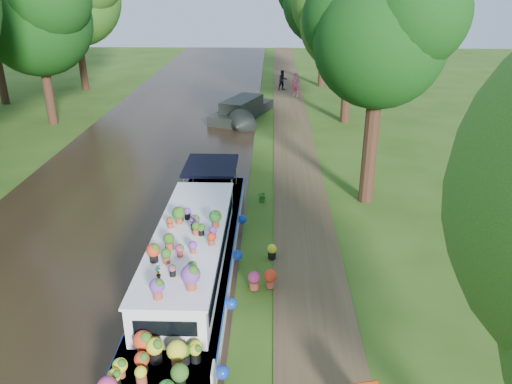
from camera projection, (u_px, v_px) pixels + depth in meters
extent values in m
plane|color=#2B4C13|center=(271.00, 234.00, 17.54)|extent=(100.00, 100.00, 0.00)
cube|color=black|center=(102.00, 232.00, 17.72)|extent=(10.00, 100.00, 0.02)
cube|color=#473821|center=(305.00, 235.00, 17.50)|extent=(2.20, 100.00, 0.03)
cube|color=white|center=(196.00, 262.00, 15.08)|extent=(2.20, 12.00, 0.75)
cube|color=#103198|center=(196.00, 253.00, 14.96)|extent=(2.24, 12.04, 0.12)
cube|color=white|center=(190.00, 250.00, 13.99)|extent=(1.80, 7.00, 1.05)
cube|color=white|center=(189.00, 232.00, 13.77)|extent=(1.90, 7.10, 0.06)
cube|color=black|center=(223.00, 248.00, 13.93)|extent=(0.03, 6.40, 0.38)
cube|color=black|center=(158.00, 247.00, 13.99)|extent=(0.03, 6.40, 0.38)
cube|color=black|center=(211.00, 166.00, 18.42)|extent=(1.90, 2.40, 0.10)
cube|color=white|center=(213.00, 378.00, 9.83)|extent=(0.04, 0.45, 0.55)
imported|color=#255516|center=(158.00, 272.00, 11.55)|extent=(0.22, 0.21, 0.34)
imported|color=#255516|center=(194.00, 224.00, 13.73)|extent=(0.27, 0.27, 0.41)
cylinder|color=black|center=(370.00, 147.00, 19.27)|extent=(0.56, 0.56, 4.55)
sphere|color=#0D340D|center=(380.00, 41.00, 17.70)|extent=(4.80, 4.80, 4.80)
sphere|color=#0D340D|center=(416.00, 14.00, 16.63)|extent=(3.60, 3.60, 3.60)
sphere|color=#0D340D|center=(355.00, 18.00, 18.21)|extent=(3.84, 3.84, 3.84)
cylinder|color=black|center=(346.00, 91.00, 30.39)|extent=(0.56, 0.56, 3.85)
sphere|color=#255516|center=(351.00, 22.00, 28.79)|extent=(6.00, 6.00, 6.00)
sphere|color=#255516|center=(377.00, 0.00, 27.46)|extent=(4.50, 4.50, 4.50)
sphere|color=#255516|center=(332.00, 4.00, 29.43)|extent=(4.80, 4.80, 4.80)
cylinder|color=black|center=(322.00, 60.00, 40.43)|extent=(0.56, 0.56, 4.20)
sphere|color=#0D340D|center=(325.00, 2.00, 38.68)|extent=(6.60, 6.60, 6.60)
cylinder|color=black|center=(49.00, 92.00, 30.02)|extent=(0.56, 0.56, 3.85)
sphere|color=#0D340D|center=(37.00, 21.00, 28.40)|extent=(6.20, 6.20, 6.20)
sphere|color=#0D340D|center=(24.00, 2.00, 29.06)|extent=(4.96, 4.96, 4.96)
cylinder|color=black|center=(82.00, 62.00, 39.14)|extent=(0.56, 0.56, 4.38)
cylinder|color=black|center=(0.00, 74.00, 34.71)|extent=(0.56, 0.56, 4.20)
cube|color=black|center=(242.00, 112.00, 32.10)|extent=(3.97, 6.25, 0.60)
cube|color=black|center=(242.00, 104.00, 31.39)|extent=(2.68, 3.79, 0.70)
imported|color=#DB5AA2|center=(296.00, 85.00, 37.15)|extent=(0.76, 0.63, 1.80)
imported|color=black|center=(283.00, 80.00, 39.49)|extent=(0.93, 0.85, 1.54)
imported|color=#237021|center=(263.00, 197.00, 20.00)|extent=(0.51, 0.47, 0.45)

